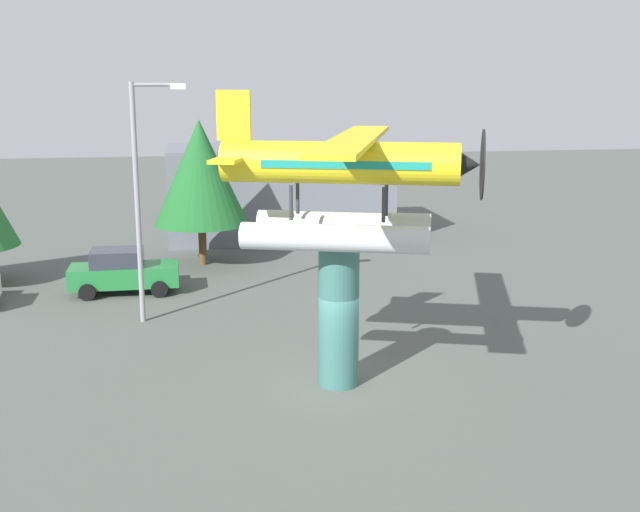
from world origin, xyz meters
TOP-DOWN VIEW (x-y plane):
  - ground_plane at (0.00, 0.00)m, footprint 140.00×140.00m
  - display_pedestal at (0.00, 0.00)m, footprint 1.10×1.10m
  - floatplane_monument at (0.12, -0.04)m, footprint 7.20×10.23m
  - car_mid_green at (-6.52, 10.87)m, footprint 4.20×2.02m
  - streetlight_primary at (-5.40, 6.89)m, footprint 1.84×0.28m
  - storefront_building at (0.90, 22.00)m, footprint 11.59×6.71m
  - tree_east at (-3.30, 15.36)m, footprint 4.22×4.22m

SIDE VIEW (x-z plane):
  - ground_plane at x=0.00m, z-range 0.00..0.00m
  - car_mid_green at x=-6.52m, z-range 0.00..1.76m
  - display_pedestal at x=0.00m, z-range 0.00..3.96m
  - storefront_building at x=0.90m, z-range 0.00..4.79m
  - tree_east at x=-3.30m, z-range 0.92..7.49m
  - streetlight_primary at x=-5.40m, z-range 0.64..8.81m
  - floatplane_monument at x=0.12m, z-range 3.63..7.63m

